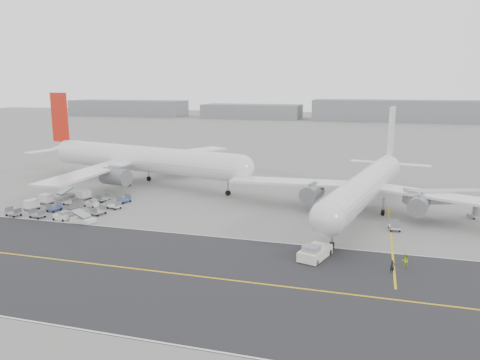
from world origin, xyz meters
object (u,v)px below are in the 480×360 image
(airliner_a, at_px, (139,159))
(ground_crew_b, at_px, (405,261))
(airliner_b, at_px, (366,185))
(pushback_tug, at_px, (315,252))
(ground_crew_a, at_px, (392,267))
(jet_bridge, at_px, (445,198))

(airliner_a, distance_m, ground_crew_b, 72.19)
(airliner_b, bearing_deg, airliner_a, 177.87)
(pushback_tug, relative_size, ground_crew_b, 4.20)
(airliner_b, height_order, pushback_tug, airliner_b)
(ground_crew_b, bearing_deg, ground_crew_a, 32.48)
(jet_bridge, bearing_deg, ground_crew_b, -125.15)
(airliner_b, xyz_separation_m, ground_crew_b, (5.88, -26.17, -4.60))
(airliner_b, distance_m, ground_crew_a, 29.47)
(ground_crew_a, bearing_deg, ground_crew_b, 34.59)
(airliner_b, relative_size, pushback_tug, 6.87)
(ground_crew_a, xyz_separation_m, ground_crew_b, (1.72, 2.63, 0.07))
(jet_bridge, bearing_deg, airliner_b, 163.99)
(airliner_b, relative_size, ground_crew_a, 31.03)
(airliner_a, relative_size, jet_bridge, 4.27)
(airliner_a, bearing_deg, pushback_tug, -115.76)
(ground_crew_a, bearing_deg, pushback_tug, 144.95)
(jet_bridge, height_order, ground_crew_a, jet_bridge)
(ground_crew_b, bearing_deg, pushback_tug, -23.19)
(jet_bridge, xyz_separation_m, ground_crew_a, (-9.78, -29.38, -3.00))
(airliner_b, relative_size, ground_crew_b, 28.84)
(pushback_tug, bearing_deg, ground_crew_a, 3.75)
(pushback_tug, xyz_separation_m, ground_crew_b, (12.20, 0.24, 0.02))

